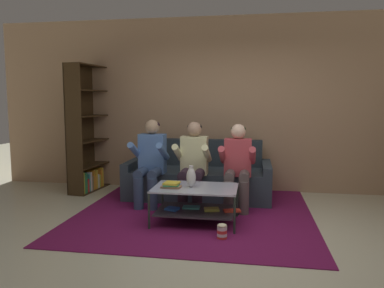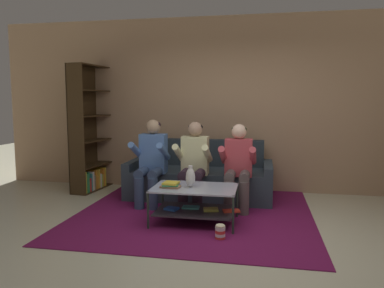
{
  "view_description": "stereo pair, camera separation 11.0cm",
  "coord_description": "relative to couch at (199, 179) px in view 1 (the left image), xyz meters",
  "views": [
    {
      "loc": [
        0.32,
        -3.9,
        1.51
      ],
      "look_at": [
        -0.48,
        0.9,
        0.95
      ],
      "focal_mm": 35.0,
      "sensor_mm": 36.0,
      "label": 1
    },
    {
      "loc": [
        0.43,
        -3.88,
        1.51
      ],
      "look_at": [
        -0.48,
        0.9,
        0.95
      ],
      "focal_mm": 35.0,
      "sensor_mm": 36.0,
      "label": 2
    }
  ],
  "objects": [
    {
      "name": "area_rug",
      "position": [
        0.07,
        -0.76,
        -0.29
      ],
      "size": [
        3.09,
        3.22,
        0.01
      ],
      "color": "#681445",
      "rests_on": "ground"
    },
    {
      "name": "back_partition",
      "position": [
        0.53,
        0.63,
        1.16
      ],
      "size": [
        8.4,
        0.12,
        2.9
      ],
      "primitive_type": "cube",
      "color": "tan",
      "rests_on": "ground"
    },
    {
      "name": "popcorn_tub",
      "position": [
        0.52,
        -1.77,
        -0.21
      ],
      "size": [
        0.11,
        0.11,
        0.17
      ],
      "color": "red",
      "rests_on": "ground"
    },
    {
      "name": "coffee_table",
      "position": [
        0.15,
        -1.28,
        0.01
      ],
      "size": [
        1.08,
        0.68,
        0.46
      ],
      "color": "#AEB4C7",
      "rests_on": "ground"
    },
    {
      "name": "person_seated_left",
      "position": [
        -0.63,
        -0.55,
        0.38
      ],
      "size": [
        0.5,
        0.58,
        1.24
      ],
      "color": "#334464",
      "rests_on": "ground"
    },
    {
      "name": "bookshelf",
      "position": [
        -1.94,
        0.16,
        0.52
      ],
      "size": [
        0.4,
        0.98,
        2.1
      ],
      "color": "#372613",
      "rests_on": "ground"
    },
    {
      "name": "person_seated_right",
      "position": [
        0.63,
        -0.56,
        0.36
      ],
      "size": [
        0.5,
        0.58,
        1.19
      ],
      "color": "#594B4A",
      "rests_on": "ground"
    },
    {
      "name": "book_stack",
      "position": [
        -0.14,
        -1.35,
        0.2
      ],
      "size": [
        0.24,
        0.2,
        0.07
      ],
      "color": "#A16F51",
      "rests_on": "coffee_table"
    },
    {
      "name": "ground",
      "position": [
        0.53,
        -1.83,
        -0.29
      ],
      "size": [
        16.8,
        16.8,
        0.0
      ],
      "primitive_type": "plane",
      "color": "beige"
    },
    {
      "name": "person_seated_middle",
      "position": [
        0.0,
        -0.56,
        0.37
      ],
      "size": [
        0.5,
        0.58,
        1.21
      ],
      "color": "#2E1E2A",
      "rests_on": "ground"
    },
    {
      "name": "couch",
      "position": [
        0.0,
        0.0,
        0.0
      ],
      "size": [
        2.22,
        0.94,
        0.88
      ],
      "color": "#303C46",
      "rests_on": "ground"
    },
    {
      "name": "vase",
      "position": [
        0.09,
        -1.28,
        0.29
      ],
      "size": [
        0.12,
        0.12,
        0.27
      ],
      "color": "silver",
      "rests_on": "coffee_table"
    }
  ]
}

